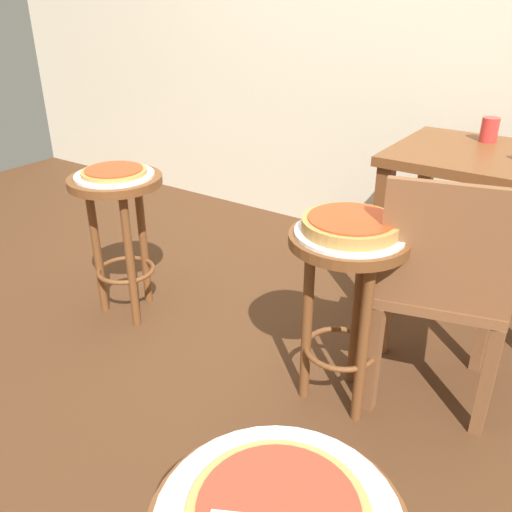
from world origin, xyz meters
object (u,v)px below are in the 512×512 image
object	(u,v)px
pizza_foreground	(278,512)
dining_table	(498,188)
pizza_leftside	(351,225)
stool_middle	(119,214)
serving_plate_leftside	(350,233)
pizza_middle	(114,171)
stool_leftside	(346,281)
wooden_chair	(442,286)
serving_plate_middle	(114,175)
cup_far_edge	(489,130)

from	to	relation	value
pizza_foreground	dining_table	world-z (taller)	dining_table
pizza_foreground	pizza_leftside	xyz separation A→B (m)	(-0.36, 0.99, 0.01)
stool_middle	dining_table	size ratio (longest dim) A/B	0.76
pizza_foreground	serving_plate_leftside	distance (m)	1.05
serving_plate_leftside	dining_table	xyz separation A→B (m)	(0.26, 0.85, -0.05)
pizza_middle	pizza_leftside	size ratio (longest dim) A/B	0.87
pizza_leftside	stool_leftside	bearing A→B (deg)	-90.00
serving_plate_leftside	wooden_chair	size ratio (longest dim) A/B	0.41
serving_plate_middle	dining_table	size ratio (longest dim) A/B	0.38
serving_plate_middle	stool_leftside	distance (m)	1.07
serving_plate_middle	pizza_leftside	distance (m)	1.05
stool_middle	serving_plate_middle	distance (m)	0.17
pizza_middle	wooden_chair	world-z (taller)	wooden_chair
serving_plate_leftside	dining_table	distance (m)	0.89
cup_far_edge	stool_middle	bearing A→B (deg)	-138.88
serving_plate_middle	wooden_chair	distance (m)	1.34
serving_plate_leftside	pizza_foreground	bearing A→B (deg)	-69.86
pizza_foreground	serving_plate_middle	xyz separation A→B (m)	(-1.42, 0.98, -0.02)
stool_leftside	dining_table	world-z (taller)	dining_table
wooden_chair	stool_middle	bearing A→B (deg)	-172.11
dining_table	pizza_middle	bearing A→B (deg)	-146.53
stool_leftside	dining_table	bearing A→B (deg)	73.37
serving_plate_leftside	pizza_middle	bearing A→B (deg)	-179.39
wooden_chair	pizza_leftside	bearing A→B (deg)	-146.84
pizza_foreground	wooden_chair	xyz separation A→B (m)	(-0.10, 1.16, -0.20)
serving_plate_leftside	serving_plate_middle	bearing A→B (deg)	-179.39
serving_plate_middle	cup_far_edge	size ratio (longest dim) A/B	3.15
pizza_middle	cup_far_edge	xyz separation A→B (m)	(1.20, 1.05, 0.13)
stool_middle	stool_leftside	bearing A→B (deg)	0.61
pizza_foreground	pizza_leftside	size ratio (longest dim) A/B	0.87
pizza_foreground	pizza_middle	distance (m)	1.72
pizza_foreground	pizza_middle	xyz separation A→B (m)	(-1.42, 0.98, 0.00)
pizza_leftside	wooden_chair	bearing A→B (deg)	33.16
stool_middle	cup_far_edge	xyz separation A→B (m)	(1.20, 1.05, 0.32)
serving_plate_middle	stool_leftside	xyz separation A→B (m)	(1.05, 0.01, -0.17)
pizza_foreground	pizza_middle	world-z (taller)	same
serving_plate_middle	serving_plate_leftside	xyz separation A→B (m)	(1.05, 0.01, 0.00)
stool_middle	pizza_foreground	bearing A→B (deg)	-34.59
serving_plate_middle	pizza_leftside	xyz separation A→B (m)	(1.05, 0.01, 0.03)
pizza_foreground	serving_plate_middle	bearing A→B (deg)	145.41
pizza_middle	pizza_leftside	distance (m)	1.05
pizza_foreground	cup_far_edge	distance (m)	2.04
pizza_middle	stool_middle	bearing A→B (deg)	0.00
pizza_middle	stool_leftside	xyz separation A→B (m)	(1.05, 0.01, -0.19)
stool_middle	pizza_middle	bearing A→B (deg)	180.00
pizza_foreground	stool_middle	xyz separation A→B (m)	(-1.42, 0.98, -0.19)
serving_plate_leftside	cup_far_edge	bearing A→B (deg)	82.00
serving_plate_middle	serving_plate_leftside	distance (m)	1.05
pizza_foreground	pizza_leftside	bearing A→B (deg)	110.14
pizza_middle	cup_far_edge	bearing A→B (deg)	41.12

